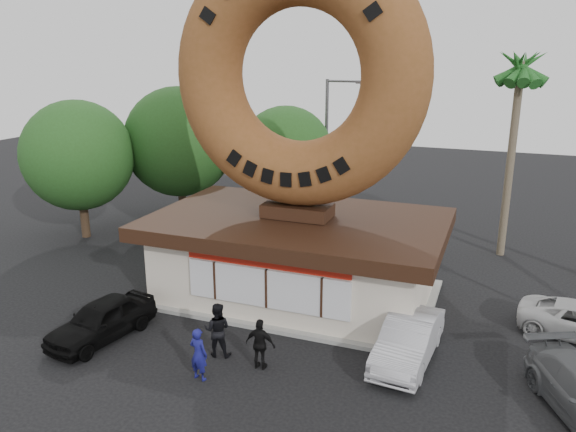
# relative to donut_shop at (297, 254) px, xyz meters

# --- Properties ---
(ground) EXTENTS (90.00, 90.00, 0.00)m
(ground) POSITION_rel_donut_shop_xyz_m (0.00, -5.98, -1.77)
(ground) COLOR black
(ground) RESTS_ON ground
(donut_shop) EXTENTS (11.20, 7.20, 3.80)m
(donut_shop) POSITION_rel_donut_shop_xyz_m (0.00, 0.00, 0.00)
(donut_shop) COLOR beige
(donut_shop) RESTS_ON ground
(giant_donut) EXTENTS (9.53, 2.43, 9.53)m
(giant_donut) POSITION_rel_donut_shop_xyz_m (0.00, 0.02, 6.80)
(giant_donut) COLOR brown
(giant_donut) RESTS_ON donut_shop
(tree_west) EXTENTS (6.00, 6.00, 7.65)m
(tree_west) POSITION_rel_donut_shop_xyz_m (-9.50, 7.02, 2.87)
(tree_west) COLOR #473321
(tree_west) RESTS_ON ground
(tree_mid) EXTENTS (5.20, 5.20, 6.63)m
(tree_mid) POSITION_rel_donut_shop_xyz_m (-4.00, 9.02, 2.25)
(tree_mid) COLOR #473321
(tree_mid) RESTS_ON ground
(tree_far) EXTENTS (5.60, 5.60, 7.14)m
(tree_far) POSITION_rel_donut_shop_xyz_m (-13.00, 3.02, 2.56)
(tree_far) COLOR #473321
(tree_far) RESTS_ON ground
(palm_near) EXTENTS (2.60, 2.60, 9.75)m
(palm_near) POSITION_rel_donut_shop_xyz_m (7.50, 8.02, 6.65)
(palm_near) COLOR #726651
(palm_near) RESTS_ON ground
(street_lamp) EXTENTS (2.11, 0.20, 8.00)m
(street_lamp) POSITION_rel_donut_shop_xyz_m (-1.86, 10.02, 2.72)
(street_lamp) COLOR #59595E
(street_lamp) RESTS_ON ground
(person_left) EXTENTS (0.66, 0.49, 1.65)m
(person_left) POSITION_rel_donut_shop_xyz_m (-0.66, -6.64, -0.94)
(person_left) COLOR navy
(person_left) RESTS_ON ground
(person_center) EXTENTS (1.01, 0.87, 1.80)m
(person_center) POSITION_rel_donut_shop_xyz_m (-0.79, -5.22, -0.86)
(person_center) COLOR black
(person_center) RESTS_ON ground
(person_right) EXTENTS (0.96, 0.40, 1.64)m
(person_right) POSITION_rel_donut_shop_xyz_m (0.81, -5.44, -0.95)
(person_right) COLOR black
(person_right) RESTS_ON ground
(car_black) EXTENTS (2.30, 4.23, 1.36)m
(car_black) POSITION_rel_donut_shop_xyz_m (-4.98, -5.64, -1.08)
(car_black) COLOR black
(car_black) RESTS_ON ground
(car_silver) EXTENTS (1.80, 4.35, 1.40)m
(car_silver) POSITION_rel_donut_shop_xyz_m (4.95, -3.32, -1.07)
(car_silver) COLOR #B3B2B8
(car_silver) RESTS_ON ground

